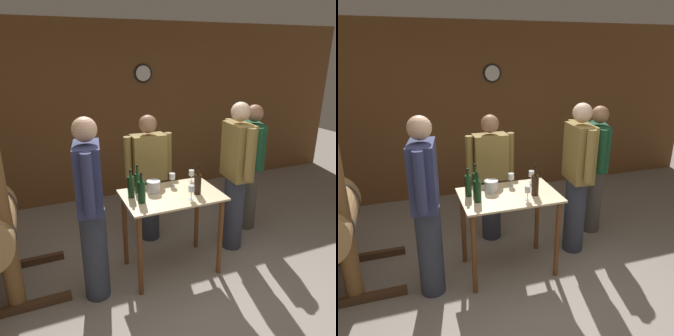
{
  "view_description": "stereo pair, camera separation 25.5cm",
  "coord_description": "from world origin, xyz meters",
  "views": [
    {
      "loc": [
        -1.25,
        -2.11,
        2.26
      ],
      "look_at": [
        -0.05,
        0.79,
        1.14
      ],
      "focal_mm": 35.0,
      "sensor_mm": 36.0,
      "label": 1
    },
    {
      "loc": [
        -1.01,
        -2.2,
        2.26
      ],
      "look_at": [
        -0.05,
        0.79,
        1.14
      ],
      "focal_mm": 35.0,
      "sensor_mm": 36.0,
      "label": 2
    }
  ],
  "objects": [
    {
      "name": "ground_plane",
      "position": [
        0.0,
        0.0,
        0.0
      ],
      "size": [
        14.0,
        14.0,
        0.0
      ],
      "primitive_type": "plane",
      "color": "gray"
    },
    {
      "name": "back_wall",
      "position": [
        0.0,
        2.88,
        1.35
      ],
      "size": [
        8.4,
        0.08,
        2.7
      ],
      "color": "brown",
      "rests_on": "ground_plane"
    },
    {
      "name": "tasting_table",
      "position": [
        -0.05,
        0.69,
        0.7
      ],
      "size": [
        0.99,
        0.65,
        0.89
      ],
      "color": "beige",
      "rests_on": "ground_plane"
    },
    {
      "name": "wine_bottle_far_left",
      "position": [
        -0.45,
        0.77,
        1.01
      ],
      "size": [
        0.07,
        0.07,
        0.29
      ],
      "color": "#193819",
      "rests_on": "tasting_table"
    },
    {
      "name": "wine_bottle_left",
      "position": [
        -0.39,
        0.62,
        1.01
      ],
      "size": [
        0.07,
        0.07,
        0.3
      ],
      "color": "black",
      "rests_on": "tasting_table"
    },
    {
      "name": "wine_bottle_center",
      "position": [
        -0.35,
        0.87,
        1.0
      ],
      "size": [
        0.07,
        0.07,
        0.3
      ],
      "color": "#193819",
      "rests_on": "tasting_table"
    },
    {
      "name": "wine_bottle_right",
      "position": [
        0.2,
        0.6,
        1.0
      ],
      "size": [
        0.07,
        0.07,
        0.29
      ],
      "color": "black",
      "rests_on": "tasting_table"
    },
    {
      "name": "wine_glass_near_left",
      "position": [
        0.04,
        0.89,
        0.99
      ],
      "size": [
        0.06,
        0.06,
        0.14
      ],
      "color": "silver",
      "rests_on": "tasting_table"
    },
    {
      "name": "wine_glass_near_center",
      "position": [
        0.08,
        0.5,
        1.0
      ],
      "size": [
        0.06,
        0.06,
        0.15
      ],
      "color": "silver",
      "rests_on": "tasting_table"
    },
    {
      "name": "wine_glass_near_right",
      "position": [
        0.29,
        0.92,
        0.98
      ],
      "size": [
        0.06,
        0.06,
        0.13
      ],
      "color": "silver",
      "rests_on": "tasting_table"
    },
    {
      "name": "ice_bucket",
      "position": [
        -0.2,
        0.81,
        0.95
      ],
      "size": [
        0.14,
        0.14,
        0.12
      ],
      "color": "silver",
      "rests_on": "tasting_table"
    },
    {
      "name": "person_host",
      "position": [
        1.25,
        1.15,
        0.87
      ],
      "size": [
        0.34,
        0.56,
        1.66
      ],
      "color": "#4C4742",
      "rests_on": "ground_plane"
    },
    {
      "name": "person_visitor_with_scarf",
      "position": [
        -0.05,
        1.39,
        0.83
      ],
      "size": [
        0.59,
        0.24,
        1.58
      ],
      "color": "#333847",
      "rests_on": "ground_plane"
    },
    {
      "name": "person_visitor_bearded",
      "position": [
        0.81,
        0.81,
        0.93
      ],
      "size": [
        0.25,
        0.59,
        1.76
      ],
      "color": "#333847",
      "rests_on": "ground_plane"
    },
    {
      "name": "person_visitor_near_door",
      "position": [
        -0.88,
        0.58,
        0.94
      ],
      "size": [
        0.29,
        0.58,
        1.76
      ],
      "color": "#333847",
      "rests_on": "ground_plane"
    }
  ]
}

